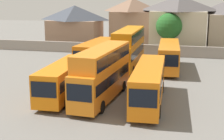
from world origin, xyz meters
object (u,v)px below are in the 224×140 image
(bus_1, at_px, (64,78))
(bus_3, at_px, (149,82))
(house_terrace_left, at_px, (75,26))
(house_terrace_right, at_px, (178,23))
(bus_2, at_px, (102,71))
(tree_left_of_lot, at_px, (169,26))
(bus_5, at_px, (129,46))
(bus_6, at_px, (169,55))
(house_terrace_centre, at_px, (132,22))
(bus_4, at_px, (96,52))

(bus_1, xyz_separation_m, bus_3, (8.19, 0.07, 0.10))
(house_terrace_left, xyz_separation_m, house_terrace_right, (19.44, -0.28, 0.94))
(bus_2, relative_size, tree_left_of_lot, 1.65)
(bus_1, bearing_deg, bus_5, 164.33)
(bus_5, xyz_separation_m, house_terrace_left, (-13.71, 16.58, 1.03))
(bus_5, bearing_deg, bus_6, 88.55)
(bus_1, distance_m, house_terrace_right, 32.48)
(bus_5, bearing_deg, house_terrace_right, 159.84)
(bus_3, relative_size, house_terrace_centre, 1.31)
(bus_3, distance_m, bus_5, 15.40)
(bus_3, xyz_separation_m, bus_5, (-4.71, 14.63, 0.94))
(bus_4, bearing_deg, house_terrace_centre, 178.93)
(bus_3, height_order, tree_left_of_lot, tree_left_of_lot)
(bus_6, bearing_deg, bus_2, -23.25)
(bus_6, xyz_separation_m, house_terrace_centre, (-8.27, 18.02, 2.66))
(bus_4, bearing_deg, house_terrace_right, 152.69)
(house_terrace_left, distance_m, tree_left_of_lot, 18.64)
(house_terrace_left, bearing_deg, bus_6, -41.04)
(tree_left_of_lot, bearing_deg, bus_2, -98.63)
(bus_5, xyz_separation_m, house_terrace_right, (5.73, 16.30, 1.97))
(house_terrace_left, bearing_deg, bus_5, -50.42)
(bus_2, bearing_deg, bus_4, -157.91)
(bus_2, distance_m, bus_3, 4.46)
(house_terrace_centre, bearing_deg, bus_1, -91.09)
(house_terrace_centre, bearing_deg, bus_6, -65.35)
(bus_1, relative_size, bus_3, 0.86)
(bus_2, xyz_separation_m, tree_left_of_lot, (4.08, 26.85, 1.83))
(bus_3, bearing_deg, house_terrace_right, 174.84)
(bus_1, distance_m, bus_2, 3.91)
(house_terrace_left, relative_size, tree_left_of_lot, 1.46)
(bus_3, distance_m, house_terrace_left, 36.29)
(house_terrace_left, xyz_separation_m, house_terrace_centre, (10.85, 1.37, 0.69))
(house_terrace_left, bearing_deg, bus_4, -61.54)
(house_terrace_left, height_order, tree_left_of_lot, house_terrace_left)
(bus_2, relative_size, bus_4, 1.04)
(bus_5, bearing_deg, bus_2, 0.47)
(bus_2, bearing_deg, house_terrace_right, 173.58)
(bus_1, distance_m, bus_4, 14.20)
(tree_left_of_lot, bearing_deg, house_terrace_right, 72.03)
(bus_6, relative_size, house_terrace_right, 1.14)
(tree_left_of_lot, bearing_deg, bus_5, -109.84)
(bus_5, bearing_deg, bus_3, 17.07)
(bus_4, relative_size, bus_6, 0.95)
(bus_6, relative_size, tree_left_of_lot, 1.66)
(bus_3, distance_m, bus_4, 16.80)
(bus_4, bearing_deg, tree_left_of_lot, 149.05)
(bus_6, distance_m, house_terrace_centre, 20.00)
(bus_4, distance_m, house_terrace_centre, 18.74)
(bus_2, bearing_deg, tree_left_of_lot, 174.86)
(house_terrace_left, height_order, house_terrace_centre, house_terrace_centre)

